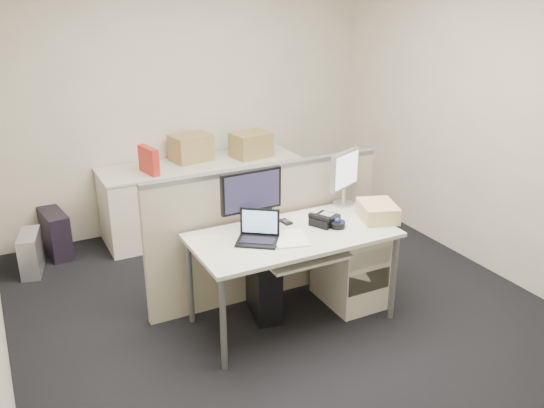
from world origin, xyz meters
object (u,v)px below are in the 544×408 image
desk (293,242)px  monitor_main (251,201)px  desk_phone (325,220)px  laptop (257,229)px

desk → monitor_main: bearing=144.2°
desk → desk_phone: desk_phone is taller
monitor_main → desk_phone: size_ratio=2.33×
desk → laptop: (-0.30, -0.02, 0.17)m
desk → laptop: 0.35m
laptop → desk_phone: 0.61m
desk → desk_phone: bearing=9.1°
monitor_main → laptop: bearing=-105.5°
desk_phone → monitor_main: bearing=139.7°
desk → desk_phone: (0.30, 0.05, 0.10)m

